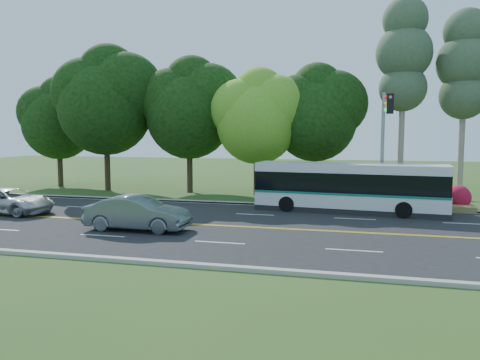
% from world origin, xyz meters
% --- Properties ---
extents(ground, '(120.00, 120.00, 0.00)m').
position_xyz_m(ground, '(0.00, 0.00, 0.00)').
color(ground, '#2D4F1A').
rests_on(ground, ground).
extents(road, '(60.00, 14.00, 0.02)m').
position_xyz_m(road, '(0.00, 0.00, 0.01)').
color(road, black).
rests_on(road, ground).
extents(curb_north, '(60.00, 0.30, 0.15)m').
position_xyz_m(curb_north, '(0.00, 7.15, 0.07)').
color(curb_north, '#A69F96').
rests_on(curb_north, ground).
extents(curb_south, '(60.00, 0.30, 0.15)m').
position_xyz_m(curb_south, '(0.00, -7.15, 0.07)').
color(curb_south, '#A69F96').
rests_on(curb_south, ground).
extents(grass_verge, '(60.00, 4.00, 0.10)m').
position_xyz_m(grass_verge, '(0.00, 9.00, 0.05)').
color(grass_verge, '#2D4F1A').
rests_on(grass_verge, ground).
extents(lane_markings, '(57.60, 13.82, 0.00)m').
position_xyz_m(lane_markings, '(-0.09, 0.00, 0.02)').
color(lane_markings, gold).
rests_on(lane_markings, road).
extents(tree_row, '(44.70, 9.10, 13.84)m').
position_xyz_m(tree_row, '(-5.15, 12.13, 6.73)').
color(tree_row, '#331F16').
rests_on(tree_row, ground).
extents(bougainvillea_hedge, '(9.50, 2.25, 1.50)m').
position_xyz_m(bougainvillea_hedge, '(7.18, 8.15, 0.72)').
color(bougainvillea_hedge, '#A10D34').
rests_on(bougainvillea_hedge, ground).
extents(traffic_signal, '(0.42, 6.10, 7.00)m').
position_xyz_m(traffic_signal, '(6.49, 5.40, 4.67)').
color(traffic_signal, gray).
rests_on(traffic_signal, ground).
extents(transit_bus, '(10.99, 3.34, 2.83)m').
position_xyz_m(transit_bus, '(4.62, 5.69, 1.42)').
color(transit_bus, silver).
rests_on(transit_bus, road).
extents(sedan, '(4.94, 1.78, 1.62)m').
position_xyz_m(sedan, '(-5.00, -2.02, 0.83)').
color(sedan, '#546066').
rests_on(sedan, road).
extents(suv, '(5.26, 2.65, 1.43)m').
position_xyz_m(suv, '(-14.22, 0.50, 0.73)').
color(suv, '#BABBBF').
rests_on(suv, road).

